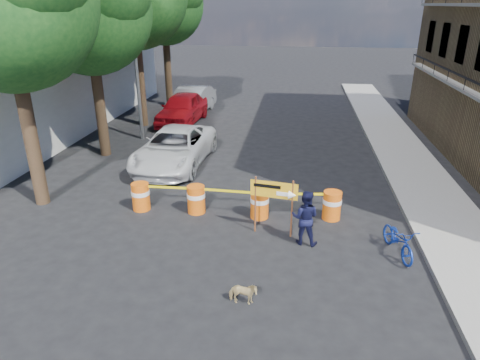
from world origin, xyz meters
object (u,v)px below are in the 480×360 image
(pedestrian, at_px, (305,218))
(suv_white, at_px, (175,148))
(sedan_red, at_px, (182,108))
(barrel_mid_right, at_px, (260,204))
(detour_sign, at_px, (280,195))
(dog, at_px, (243,294))
(barrel_far_right, at_px, (332,205))
(bicycle, at_px, (401,226))
(sedan_silver, at_px, (191,101))
(barrel_mid_left, at_px, (196,199))
(barrel_far_left, at_px, (141,196))

(pedestrian, xyz_separation_m, suv_white, (-5.24, 5.59, -0.04))
(suv_white, bearing_deg, sedan_red, 104.46)
(pedestrian, bearing_deg, barrel_mid_right, -35.88)
(detour_sign, bearing_deg, pedestrian, -16.18)
(dog, bearing_deg, barrel_far_right, -24.60)
(bicycle, relative_size, suv_white, 0.31)
(barrel_far_right, xyz_separation_m, pedestrian, (-0.85, -1.58, 0.31))
(bicycle, xyz_separation_m, sedan_silver, (-9.13, 14.53, -0.03))
(barrel_mid_right, bearing_deg, bicycle, -23.00)
(barrel_mid_right, relative_size, sedan_silver, 0.18)
(sedan_red, bearing_deg, detour_sign, -60.46)
(barrel_mid_left, height_order, detour_sign, detour_sign)
(bicycle, bearing_deg, barrel_far_right, 117.18)
(barrel_far_left, relative_size, detour_sign, 0.52)
(barrel_far_left, relative_size, sedan_red, 0.18)
(barrel_mid_left, bearing_deg, sedan_silver, 104.33)
(detour_sign, bearing_deg, barrel_far_right, 47.43)
(barrel_mid_left, height_order, barrel_far_right, same)
(barrel_mid_left, height_order, pedestrian, pedestrian)
(barrel_far_left, height_order, dog, barrel_far_left)
(barrel_mid_right, relative_size, barrel_far_right, 1.00)
(pedestrian, height_order, dog, pedestrian)
(sedan_red, bearing_deg, suv_white, -74.92)
(detour_sign, relative_size, sedan_silver, 0.36)
(sedan_red, distance_m, sedan_silver, 2.08)
(detour_sign, bearing_deg, barrel_mid_right, 131.11)
(bicycle, bearing_deg, dog, -159.82)
(bicycle, height_order, sedan_red, bicycle)
(barrel_far_right, height_order, detour_sign, detour_sign)
(barrel_far_right, height_order, pedestrian, pedestrian)
(barrel_mid_left, relative_size, pedestrian, 0.57)
(barrel_mid_right, height_order, suv_white, suv_white)
(barrel_mid_left, distance_m, barrel_mid_right, 2.03)
(detour_sign, height_order, sedan_silver, detour_sign)
(barrel_far_left, relative_size, barrel_far_right, 1.00)
(sedan_silver, bearing_deg, detour_sign, -60.96)
(pedestrian, distance_m, dog, 3.19)
(sedan_red, relative_size, sedan_silver, 1.00)
(sedan_silver, bearing_deg, dog, -66.77)
(barrel_far_left, height_order, barrel_mid_right, same)
(barrel_mid_right, bearing_deg, barrel_mid_left, 177.74)
(barrel_mid_right, bearing_deg, pedestrian, -45.15)
(suv_white, bearing_deg, barrel_far_right, -31.04)
(barrel_far_left, height_order, pedestrian, pedestrian)
(detour_sign, height_order, pedestrian, detour_sign)
(pedestrian, distance_m, sedan_silver, 15.75)
(bicycle, height_order, sedan_silver, bicycle)
(pedestrian, distance_m, bicycle, 2.47)
(dog, bearing_deg, barrel_far_left, 43.79)
(suv_white, bearing_deg, pedestrian, -44.53)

